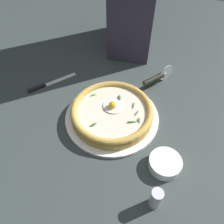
{
  "coord_description": "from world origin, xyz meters",
  "views": [
    {
      "loc": [
        -0.13,
        0.44,
        0.62
      ],
      "look_at": [
        0.04,
        -0.03,
        0.03
      ],
      "focal_mm": 35.41,
      "sensor_mm": 36.0,
      "label": 1
    }
  ],
  "objects_px": {
    "pizza": "(112,112)",
    "side_bowl": "(165,163)",
    "table_knife": "(45,85)",
    "pizza_cutter": "(157,77)",
    "pepper_shaker": "(156,199)"
  },
  "relations": [
    {
      "from": "side_bowl",
      "to": "table_knife",
      "type": "bearing_deg",
      "value": -19.64
    },
    {
      "from": "table_knife",
      "to": "pizza_cutter",
      "type": "bearing_deg",
      "value": -158.72
    },
    {
      "from": "table_knife",
      "to": "pepper_shaker",
      "type": "relative_size",
      "value": 2.32
    },
    {
      "from": "table_knife",
      "to": "pepper_shaker",
      "type": "distance_m",
      "value": 0.61
    },
    {
      "from": "pizza",
      "to": "table_knife",
      "type": "relative_size",
      "value": 1.61
    },
    {
      "from": "pizza_cutter",
      "to": "pepper_shaker",
      "type": "bearing_deg",
      "value": 102.15
    },
    {
      "from": "pizza",
      "to": "table_knife",
      "type": "distance_m",
      "value": 0.33
    },
    {
      "from": "side_bowl",
      "to": "pepper_shaker",
      "type": "height_order",
      "value": "pepper_shaker"
    },
    {
      "from": "side_bowl",
      "to": "pizza_cutter",
      "type": "bearing_deg",
      "value": -73.29
    },
    {
      "from": "pizza",
      "to": "table_knife",
      "type": "bearing_deg",
      "value": -11.64
    },
    {
      "from": "pizza",
      "to": "pepper_shaker",
      "type": "xyz_separation_m",
      "value": [
        -0.21,
        0.25,
        0.0
      ]
    },
    {
      "from": "pizza_cutter",
      "to": "pepper_shaker",
      "type": "xyz_separation_m",
      "value": [
        -0.1,
        0.48,
        0.0
      ]
    },
    {
      "from": "pizza",
      "to": "side_bowl",
      "type": "height_order",
      "value": "pizza"
    },
    {
      "from": "pizza_cutter",
      "to": "pepper_shaker",
      "type": "distance_m",
      "value": 0.49
    },
    {
      "from": "pizza",
      "to": "pizza_cutter",
      "type": "relative_size",
      "value": 2.2
    }
  ]
}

